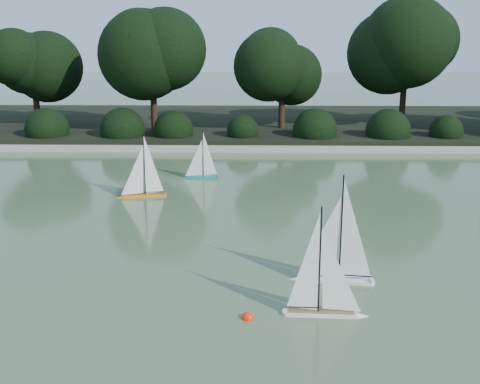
{
  "coord_description": "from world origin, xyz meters",
  "views": [
    {
      "loc": [
        0.05,
        -7.77,
        3.43
      ],
      "look_at": [
        -0.15,
        2.14,
        0.7
      ],
      "focal_mm": 45.0,
      "sensor_mm": 36.0,
      "label": 1
    }
  ],
  "objects_px": {
    "sailboat_white_b": "(329,298)",
    "sailboat_orange": "(139,187)",
    "sailboat_white_a": "(329,264)",
    "sailboat_teal": "(199,170)",
    "race_buoy": "(248,318)"
  },
  "relations": [
    {
      "from": "sailboat_white_b",
      "to": "sailboat_orange",
      "type": "xyz_separation_m",
      "value": [
        -3.28,
        5.27,
        -0.0
      ]
    },
    {
      "from": "sailboat_white_a",
      "to": "sailboat_teal",
      "type": "bearing_deg",
      "value": 111.48
    },
    {
      "from": "race_buoy",
      "to": "sailboat_orange",
      "type": "bearing_deg",
      "value": 113.15
    },
    {
      "from": "sailboat_orange",
      "to": "sailboat_white_b",
      "type": "bearing_deg",
      "value": -58.08
    },
    {
      "from": "sailboat_white_b",
      "to": "sailboat_teal",
      "type": "bearing_deg",
      "value": 107.53
    },
    {
      "from": "sailboat_teal",
      "to": "race_buoy",
      "type": "relative_size",
      "value": 7.43
    },
    {
      "from": "sailboat_white_a",
      "to": "sailboat_white_b",
      "type": "height_order",
      "value": "sailboat_white_a"
    },
    {
      "from": "sailboat_orange",
      "to": "sailboat_teal",
      "type": "xyz_separation_m",
      "value": [
        1.1,
        1.64,
        -0.03
      ]
    },
    {
      "from": "sailboat_white_b",
      "to": "sailboat_teal",
      "type": "xyz_separation_m",
      "value": [
        -2.18,
        6.91,
        -0.04
      ]
    },
    {
      "from": "sailboat_white_b",
      "to": "race_buoy",
      "type": "relative_size",
      "value": 9.01
    },
    {
      "from": "race_buoy",
      "to": "sailboat_white_b",
      "type": "bearing_deg",
      "value": 5.72
    },
    {
      "from": "sailboat_orange",
      "to": "race_buoy",
      "type": "bearing_deg",
      "value": -66.85
    },
    {
      "from": "sailboat_orange",
      "to": "sailboat_teal",
      "type": "height_order",
      "value": "sailboat_orange"
    },
    {
      "from": "sailboat_white_b",
      "to": "race_buoy",
      "type": "bearing_deg",
      "value": -174.28
    },
    {
      "from": "sailboat_teal",
      "to": "race_buoy",
      "type": "xyz_separation_m",
      "value": [
        1.2,
        -7.01,
        -0.19
      ]
    }
  ]
}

